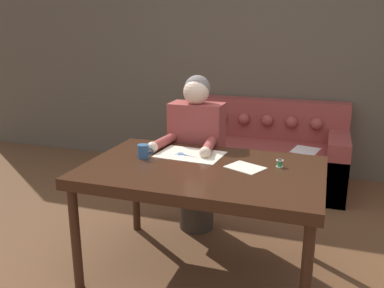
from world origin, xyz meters
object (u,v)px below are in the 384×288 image
(person, at_px, (196,154))
(dining_table, at_px, (202,177))
(scissors, at_px, (185,155))
(mug, at_px, (143,151))
(thread_spool, at_px, (280,163))
(couch, at_px, (264,155))

(person, bearing_deg, dining_table, -68.58)
(dining_table, xyz_separation_m, scissors, (-0.18, 0.18, 0.07))
(mug, height_order, thread_spool, mug)
(couch, xyz_separation_m, person, (-0.36, -1.21, 0.33))
(scissors, bearing_deg, dining_table, -45.00)
(dining_table, bearing_deg, person, 111.42)
(couch, height_order, scissors, couch)
(scissors, bearing_deg, couch, 79.23)
(dining_table, distance_m, scissors, 0.27)
(mug, bearing_deg, couch, 72.46)
(mug, bearing_deg, person, 69.94)
(thread_spool, bearing_deg, couch, 101.55)
(dining_table, height_order, person, person)
(person, relative_size, scissors, 6.04)
(thread_spool, bearing_deg, scissors, 177.30)
(scissors, height_order, mug, mug)
(couch, xyz_separation_m, mug, (-0.55, -1.75, 0.49))
(couch, distance_m, scissors, 1.71)
(scissors, bearing_deg, thread_spool, -2.70)
(scissors, bearing_deg, person, 96.69)
(couch, relative_size, scissors, 8.00)
(couch, height_order, person, person)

